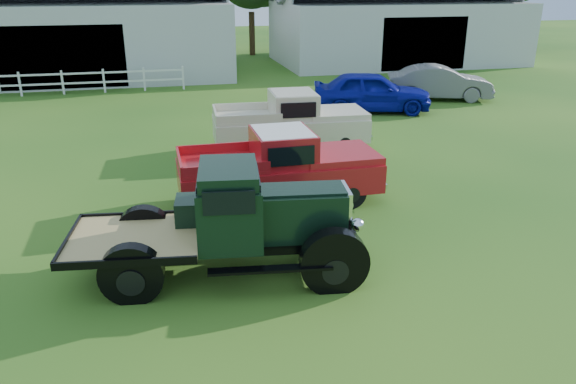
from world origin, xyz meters
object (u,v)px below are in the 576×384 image
object	(u,v)px
misc_car_blue	(372,92)
misc_car_grey	(439,83)
red_pickup	(279,167)
white_pickup	(290,122)
vintage_flatbed	(224,221)

from	to	relation	value
misc_car_blue	misc_car_grey	xyz separation A→B (m)	(4.15, 1.69, -0.07)
misc_car_blue	misc_car_grey	world-z (taller)	misc_car_blue
red_pickup	white_pickup	bearing A→B (deg)	72.41
red_pickup	misc_car_grey	distance (m)	15.32
white_pickup	misc_car_blue	distance (m)	6.95
red_pickup	white_pickup	size ratio (longest dim) A/B	1.00
red_pickup	misc_car_grey	xyz separation A→B (m)	(10.43, 11.22, -0.17)
red_pickup	vintage_flatbed	bearing A→B (deg)	-118.71
white_pickup	misc_car_blue	world-z (taller)	white_pickup
vintage_flatbed	misc_car_blue	xyz separation A→B (m)	(8.14, 12.99, -0.25)
vintage_flatbed	misc_car_grey	bearing A→B (deg)	57.40
misc_car_grey	white_pickup	bearing A→B (deg)	144.64
vintage_flatbed	red_pickup	size ratio (longest dim) A/B	1.06
white_pickup	misc_car_blue	bearing A→B (deg)	48.23
red_pickup	misc_car_blue	size ratio (longest dim) A/B	1.04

